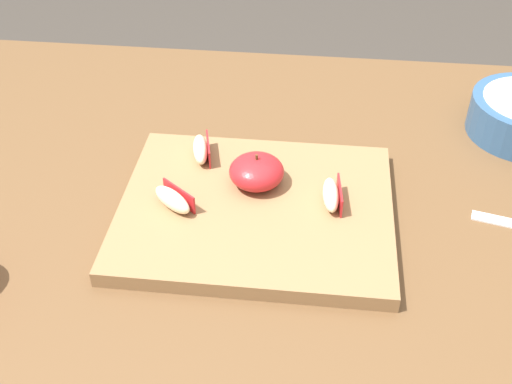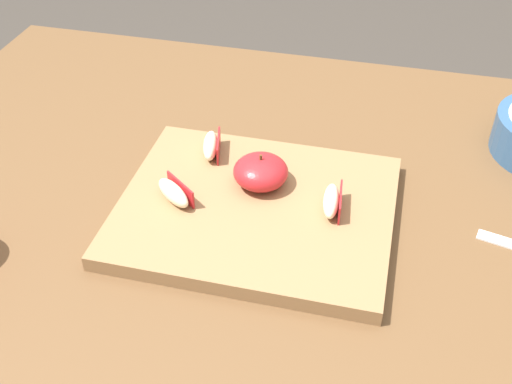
{
  "view_description": "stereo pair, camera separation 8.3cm",
  "coord_description": "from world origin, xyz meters",
  "px_view_note": "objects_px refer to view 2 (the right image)",
  "views": [
    {
      "loc": [
        0.05,
        -0.63,
        1.33
      ],
      "look_at": [
        -0.02,
        0.01,
        0.8
      ],
      "focal_mm": 44.79,
      "sensor_mm": 36.0,
      "label": 1
    },
    {
      "loc": [
        0.13,
        -0.62,
        1.33
      ],
      "look_at": [
        -0.02,
        0.01,
        0.8
      ],
      "focal_mm": 44.79,
      "sensor_mm": 36.0,
      "label": 2
    }
  ],
  "objects_px": {
    "apple_half_skin_up": "(261,172)",
    "apple_wedge_right": "(211,146)",
    "apple_wedge_back": "(174,193)",
    "apple_wedge_middle": "(332,201)",
    "cutting_board": "(256,210)"
  },
  "relations": [
    {
      "from": "apple_half_skin_up",
      "to": "apple_wedge_right",
      "type": "distance_m",
      "value": 0.1
    },
    {
      "from": "apple_wedge_back",
      "to": "apple_wedge_middle",
      "type": "distance_m",
      "value": 0.21
    },
    {
      "from": "apple_half_skin_up",
      "to": "apple_wedge_middle",
      "type": "xyz_separation_m",
      "value": [
        0.1,
        -0.03,
        -0.01
      ]
    },
    {
      "from": "apple_half_skin_up",
      "to": "cutting_board",
      "type": "bearing_deg",
      "value": -84.7
    },
    {
      "from": "cutting_board",
      "to": "apple_wedge_back",
      "type": "relative_size",
      "value": 5.68
    },
    {
      "from": "cutting_board",
      "to": "apple_wedge_middle",
      "type": "xyz_separation_m",
      "value": [
        0.1,
        0.01,
        0.02
      ]
    },
    {
      "from": "apple_wedge_back",
      "to": "apple_wedge_right",
      "type": "bearing_deg",
      "value": 81.86
    },
    {
      "from": "cutting_board",
      "to": "apple_wedge_middle",
      "type": "height_order",
      "value": "apple_wedge_middle"
    },
    {
      "from": "apple_wedge_right",
      "to": "apple_wedge_middle",
      "type": "relative_size",
      "value": 1.02
    },
    {
      "from": "apple_wedge_back",
      "to": "apple_wedge_middle",
      "type": "bearing_deg",
      "value": 8.93
    },
    {
      "from": "apple_wedge_right",
      "to": "cutting_board",
      "type": "bearing_deg",
      "value": -46.64
    },
    {
      "from": "cutting_board",
      "to": "apple_wedge_back",
      "type": "bearing_deg",
      "value": -169.53
    },
    {
      "from": "apple_half_skin_up",
      "to": "apple_wedge_right",
      "type": "bearing_deg",
      "value": 148.8
    },
    {
      "from": "apple_half_skin_up",
      "to": "apple_wedge_back",
      "type": "distance_m",
      "value": 0.12
    },
    {
      "from": "cutting_board",
      "to": "apple_wedge_middle",
      "type": "relative_size",
      "value": 5.49
    }
  ]
}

